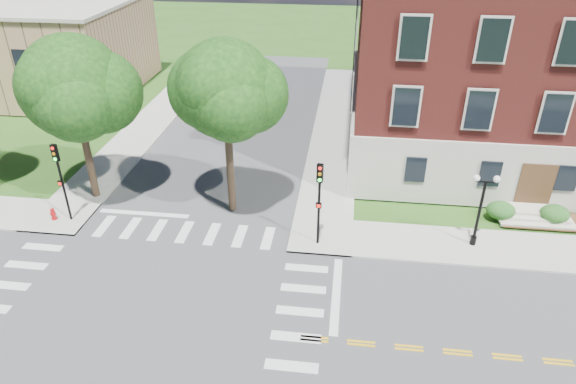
# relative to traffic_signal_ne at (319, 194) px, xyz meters

# --- Properties ---
(ground) EXTENTS (160.00, 160.00, 0.00)m
(ground) POSITION_rel_traffic_signal_ne_xyz_m (-7.60, -6.96, -3.19)
(ground) COLOR #284D15
(ground) RESTS_ON ground
(road_ew) EXTENTS (90.00, 12.00, 0.01)m
(road_ew) POSITION_rel_traffic_signal_ne_xyz_m (-7.60, -6.96, -3.18)
(road_ew) COLOR #3D3D3F
(road_ew) RESTS_ON ground
(road_ns) EXTENTS (12.00, 90.00, 0.01)m
(road_ns) POSITION_rel_traffic_signal_ne_xyz_m (-7.60, -6.96, -3.18)
(road_ns) COLOR #3D3D3F
(road_ns) RESTS_ON ground
(sidewalk_ne) EXTENTS (34.00, 34.00, 0.12)m
(sidewalk_ne) POSITION_rel_traffic_signal_ne_xyz_m (7.78, 8.42, -3.13)
(sidewalk_ne) COLOR #9E9B93
(sidewalk_ne) RESTS_ON ground
(sidewalk_nw) EXTENTS (34.00, 34.00, 0.12)m
(sidewalk_nw) POSITION_rel_traffic_signal_ne_xyz_m (-22.97, 8.42, -3.13)
(sidewalk_nw) COLOR #9E9B93
(sidewalk_nw) RESTS_ON ground
(crosswalk_east) EXTENTS (2.20, 10.20, 0.02)m
(crosswalk_east) POSITION_rel_traffic_signal_ne_xyz_m (-0.40, -6.96, -3.19)
(crosswalk_east) COLOR silver
(crosswalk_east) RESTS_ON ground
(stop_bar_east) EXTENTS (0.40, 5.50, 0.00)m
(stop_bar_east) POSITION_rel_traffic_signal_ne_xyz_m (1.20, -3.96, -3.19)
(stop_bar_east) COLOR silver
(stop_bar_east) RESTS_ON ground
(secondary_building) EXTENTS (20.40, 15.40, 8.30)m
(secondary_building) POSITION_rel_traffic_signal_ne_xyz_m (-29.60, 23.04, 1.09)
(secondary_building) COLOR #9F8258
(secondary_building) RESTS_ON ground
(tree_c) EXTENTS (5.99, 5.99, 10.08)m
(tree_c) POSITION_rel_traffic_signal_ne_xyz_m (-14.34, 3.41, 4.00)
(tree_c) COLOR #302418
(tree_c) RESTS_ON ground
(tree_d) EXTENTS (5.41, 5.41, 10.22)m
(tree_d) POSITION_rel_traffic_signal_ne_xyz_m (-5.40, 2.93, 4.42)
(tree_d) COLOR #302418
(tree_d) RESTS_ON ground
(traffic_signal_ne) EXTENTS (0.36, 0.41, 4.80)m
(traffic_signal_ne) POSITION_rel_traffic_signal_ne_xyz_m (0.00, 0.00, 0.00)
(traffic_signal_ne) COLOR black
(traffic_signal_ne) RESTS_ON ground
(traffic_signal_nw) EXTENTS (0.36, 0.41, 4.80)m
(traffic_signal_nw) POSITION_rel_traffic_signal_ne_xyz_m (-14.54, 0.53, 0.00)
(traffic_signal_nw) COLOR black
(traffic_signal_nw) RESTS_ON ground
(twin_lamp_west) EXTENTS (1.36, 0.36, 4.23)m
(twin_lamp_west) POSITION_rel_traffic_signal_ne_xyz_m (8.39, 0.96, -0.66)
(twin_lamp_west) COLOR black
(twin_lamp_west) RESTS_ON ground
(fire_hydrant) EXTENTS (0.35, 0.35, 0.75)m
(fire_hydrant) POSITION_rel_traffic_signal_ne_xyz_m (-15.52, 0.41, -2.72)
(fire_hydrant) COLOR #A60C0E
(fire_hydrant) RESTS_ON ground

